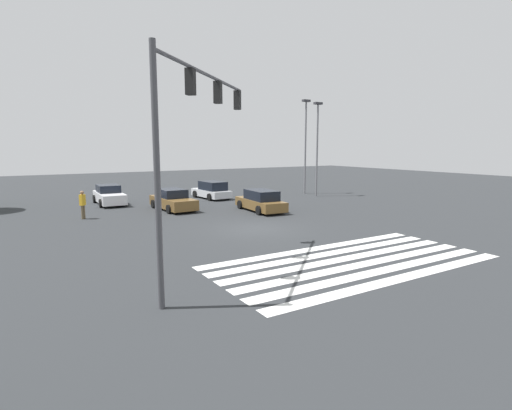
% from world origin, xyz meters
% --- Properties ---
extents(ground_plane, '(108.26, 108.26, 0.00)m').
position_xyz_m(ground_plane, '(0.00, 0.00, 0.00)').
color(ground_plane, '#2B2D30').
extents(crosswalk_markings, '(11.67, 5.35, 0.01)m').
position_xyz_m(crosswalk_markings, '(0.00, -7.50, 0.00)').
color(crosswalk_markings, silver).
rests_on(crosswalk_markings, ground_plane).
extents(traffic_signal_mast, '(5.98, 5.98, 7.38)m').
position_xyz_m(traffic_signal_mast, '(-6.10, -6.10, 5.51)').
color(traffic_signal_mast, '#47474C').
rests_on(traffic_signal_mast, ground_plane).
extents(car_0, '(2.26, 4.50, 1.53)m').
position_xyz_m(car_0, '(3.49, 13.31, 0.73)').
color(car_0, silver).
rests_on(car_0, ground_plane).
extents(car_1, '(2.11, 4.92, 1.53)m').
position_xyz_m(car_1, '(-5.01, 14.37, 0.70)').
color(car_1, silver).
rests_on(car_1, ground_plane).
extents(car_2, '(2.27, 4.97, 1.50)m').
position_xyz_m(car_2, '(-1.61, 9.09, 0.69)').
color(car_2, brown).
rests_on(car_2, ground_plane).
extents(car_3, '(2.29, 4.99, 1.52)m').
position_xyz_m(car_3, '(3.55, 5.19, 0.71)').
color(car_3, brown).
rests_on(car_3, ground_plane).
extents(pedestrian, '(0.41, 0.41, 1.81)m').
position_xyz_m(pedestrian, '(-7.81, 8.38, 1.03)').
color(pedestrian, brown).
rests_on(pedestrian, ground_plane).
extents(street_light_pole_a, '(0.80, 0.36, 8.52)m').
position_xyz_m(street_light_pole_a, '(12.51, 9.81, 5.07)').
color(street_light_pole_a, slate).
rests_on(street_light_pole_a, ground_plane).
extents(street_light_pole_b, '(0.80, 0.36, 8.97)m').
position_xyz_m(street_light_pole_b, '(12.85, 11.96, 5.30)').
color(street_light_pole_b, slate).
rests_on(street_light_pole_b, ground_plane).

